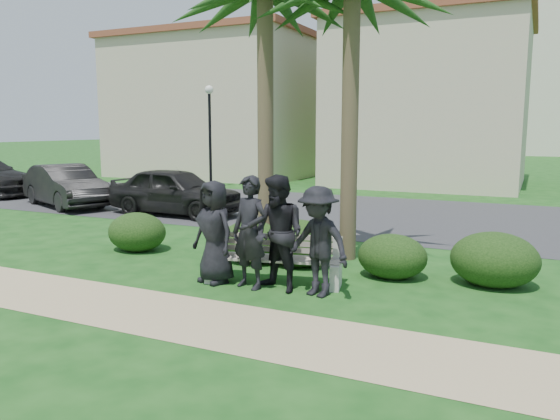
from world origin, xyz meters
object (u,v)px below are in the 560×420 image
at_px(park_bench, 274,263).
at_px(man_a, 214,232).
at_px(car_b, 66,186).
at_px(street_lamp, 210,118).
at_px(man_c, 279,234).
at_px(man_d, 318,242).
at_px(man_b, 250,232).
at_px(car_a, 175,191).

relative_size(park_bench, man_a, 1.36).
distance_m(man_a, car_b, 10.61).
distance_m(street_lamp, park_bench, 14.91).
xyz_separation_m(man_c, car_b, (-10.28, 5.43, -0.25)).
xyz_separation_m(street_lamp, man_d, (9.62, -12.11, -2.09)).
xyz_separation_m(man_b, man_c, (0.49, 0.05, 0.01)).
xyz_separation_m(man_d, car_a, (-6.69, 5.54, -0.15)).
relative_size(street_lamp, man_a, 2.51).
bearing_deg(car_b, man_d, -93.91).
bearing_deg(man_b, man_a, -168.99).
xyz_separation_m(man_c, man_d, (0.65, 0.02, -0.07)).
distance_m(man_a, man_b, 0.69).
distance_m(man_c, car_a, 8.22).
xyz_separation_m(street_lamp, car_b, (-1.31, -6.70, -2.27)).
xyz_separation_m(park_bench, man_c, (0.25, -0.33, 0.57)).
height_order(street_lamp, park_bench, street_lamp).
xyz_separation_m(park_bench, man_a, (-0.93, -0.35, 0.50)).
xyz_separation_m(street_lamp, car_a, (2.93, -6.56, -2.25)).
distance_m(park_bench, man_a, 1.12).
xyz_separation_m(man_b, car_a, (-5.55, 5.61, -0.21)).
xyz_separation_m(man_a, car_a, (-4.87, 5.59, -0.16)).
bearing_deg(man_c, man_d, 19.10).
height_order(park_bench, man_d, man_d).
xyz_separation_m(park_bench, car_a, (-5.80, 5.24, 0.35)).
height_order(man_c, car_a, man_c).
distance_m(park_bench, man_b, 0.72).
distance_m(man_b, car_a, 7.89).
relative_size(street_lamp, man_b, 2.36).
bearing_deg(man_a, car_b, 166.34).
relative_size(street_lamp, park_bench, 1.84).
xyz_separation_m(man_a, man_b, (0.68, -0.03, 0.05)).
xyz_separation_m(park_bench, car_b, (-10.04, 5.10, 0.32)).
distance_m(park_bench, man_d, 1.07).
bearing_deg(man_a, man_d, 18.58).
height_order(man_d, car_a, man_d).
height_order(man_b, car_a, man_b).
bearing_deg(car_a, street_lamp, 25.68).
bearing_deg(car_a, car_b, 93.43).
distance_m(man_d, car_a, 8.69).
relative_size(car_a, car_b, 1.00).
bearing_deg(man_d, street_lamp, 143.99).
relative_size(man_a, car_a, 0.42).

